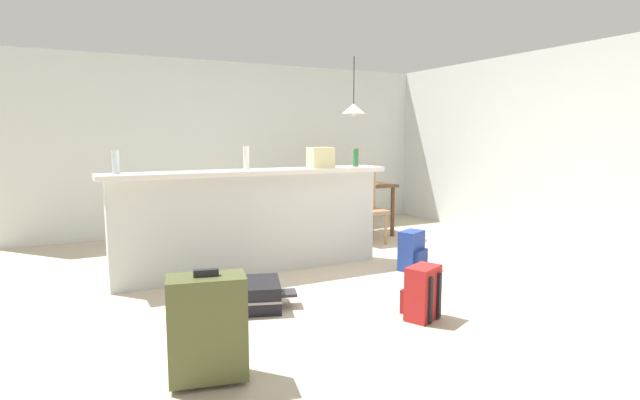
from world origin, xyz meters
The scene contains 17 objects.
ground_plane centered at (0.00, 0.00, -0.03)m, with size 13.00×13.00×0.05m, color beige.
wall_back centered at (0.00, 3.05, 1.25)m, with size 6.60×0.10×2.50m, color silver.
wall_right centered at (3.05, 0.30, 1.25)m, with size 0.10×6.00×2.50m, color silver.
partition_half_wall centered at (-0.76, 0.50, 0.51)m, with size 2.80×0.20×1.02m, color silver.
bar_countertop centered at (-0.76, 0.50, 1.05)m, with size 2.96×0.40×0.05m, color white.
bottle_clear centered at (-2.05, 0.57, 1.18)m, with size 0.06×0.06×0.22m, color silver.
bottle_white centered at (-0.81, 0.57, 1.19)m, with size 0.06×0.06×0.24m, color silver.
bottle_green centered at (0.45, 0.48, 1.17)m, with size 0.06×0.06×0.20m, color #2D6B38.
grocery_bag centered at (0.00, 0.48, 1.18)m, with size 0.26×0.18×0.22m, color beige.
dining_table centered at (1.15, 1.77, 0.65)m, with size 1.10×0.80×0.74m.
dining_chair_near_partition centered at (1.08, 1.26, 0.52)m, with size 0.41×0.41×0.93m.
dining_chair_far_side centered at (1.18, 2.32, 0.52)m, with size 0.43×0.43×0.93m.
pendant_lamp centered at (1.17, 1.74, 1.79)m, with size 0.34×0.34×0.83m.
suitcase_flat_black centered at (-1.25, -0.47, 0.11)m, with size 0.89×0.69×0.22m.
suitcase_upright_olive centered at (-1.80, -1.60, 0.33)m, with size 0.48×0.33×0.67m.
backpack_blue centered at (0.76, -0.16, 0.20)m, with size 0.33×0.31×0.42m.
backpack_red centered at (-0.06, -1.35, 0.20)m, with size 0.33×0.31×0.42m.
Camera 1 is at (-2.50, -4.35, 1.42)m, focal length 28.31 mm.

